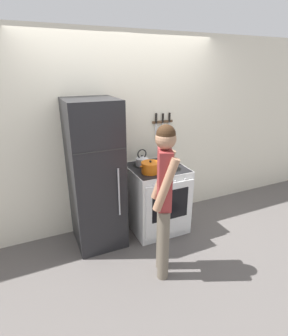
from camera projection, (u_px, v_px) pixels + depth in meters
ground_plane at (127, 218)px, 3.93m from camera, size 14.00×14.00×0.00m
wall_back at (124, 135)px, 3.50m from camera, size 10.00×0.06×2.55m
refrigerator at (95, 176)px, 3.14m from camera, size 0.58×0.66×1.80m
stove_range at (157, 198)px, 3.56m from camera, size 0.71×0.74×0.90m
dutch_oven_pot at (150, 167)px, 3.22m from camera, size 0.27×0.23×0.16m
tea_kettle at (142, 161)px, 3.46m from camera, size 0.21×0.17×0.23m
utensil_jar at (164, 156)px, 3.59m from camera, size 0.07×0.07×0.29m
person at (164, 196)px, 2.57m from camera, size 0.35×0.40×1.64m
wall_knife_strip at (163, 121)px, 3.61m from camera, size 0.31×0.03×0.35m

